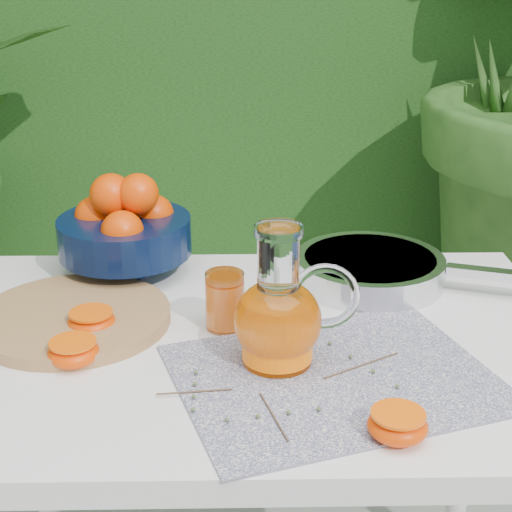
{
  "coord_description": "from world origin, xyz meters",
  "views": [
    {
      "loc": [
        0.07,
        -1.0,
        1.33
      ],
      "look_at": [
        0.09,
        0.11,
        0.88
      ],
      "focal_mm": 55.0,
      "sensor_mm": 36.0,
      "label": 1
    }
  ],
  "objects_px": {
    "cutting_board": "(73,318)",
    "juice_pitcher": "(279,317)",
    "white_table": "(256,382)",
    "saute_pan": "(372,268)",
    "fruit_bowl": "(125,227)"
  },
  "relations": [
    {
      "from": "cutting_board",
      "to": "juice_pitcher",
      "type": "xyz_separation_m",
      "value": [
        0.33,
        -0.14,
        0.07
      ]
    },
    {
      "from": "juice_pitcher",
      "to": "white_table",
      "type": "bearing_deg",
      "value": 111.19
    },
    {
      "from": "juice_pitcher",
      "to": "cutting_board",
      "type": "bearing_deg",
      "value": 157.47
    },
    {
      "from": "white_table",
      "to": "cutting_board",
      "type": "distance_m",
      "value": 0.32
    },
    {
      "from": "white_table",
      "to": "juice_pitcher",
      "type": "height_order",
      "value": "juice_pitcher"
    },
    {
      "from": "saute_pan",
      "to": "cutting_board",
      "type": "bearing_deg",
      "value": -163.15
    },
    {
      "from": "white_table",
      "to": "fruit_bowl",
      "type": "xyz_separation_m",
      "value": [
        -0.24,
        0.27,
        0.17
      ]
    },
    {
      "from": "cutting_board",
      "to": "juice_pitcher",
      "type": "bearing_deg",
      "value": -22.53
    },
    {
      "from": "fruit_bowl",
      "to": "saute_pan",
      "type": "bearing_deg",
      "value": -7.38
    },
    {
      "from": "saute_pan",
      "to": "fruit_bowl",
      "type": "bearing_deg",
      "value": 172.62
    },
    {
      "from": "fruit_bowl",
      "to": "saute_pan",
      "type": "xyz_separation_m",
      "value": [
        0.45,
        -0.06,
        -0.06
      ]
    },
    {
      "from": "cutting_board",
      "to": "saute_pan",
      "type": "relative_size",
      "value": 0.64
    },
    {
      "from": "white_table",
      "to": "juice_pitcher",
      "type": "xyz_separation_m",
      "value": [
        0.03,
        -0.08,
        0.16
      ]
    },
    {
      "from": "juice_pitcher",
      "to": "saute_pan",
      "type": "distance_m",
      "value": 0.35
    },
    {
      "from": "white_table",
      "to": "juice_pitcher",
      "type": "distance_m",
      "value": 0.18
    }
  ]
}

